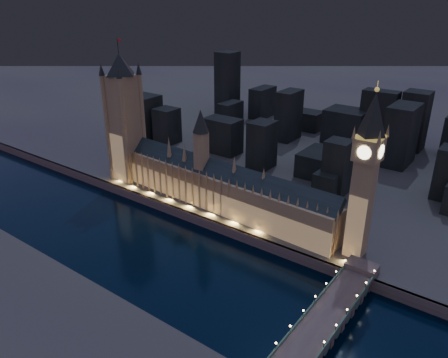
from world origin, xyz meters
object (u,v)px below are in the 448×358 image
Objects in this scene: elizabeth_tower at (366,164)px; westminster_bridge at (329,317)px; victoria_tower at (124,113)px; palace_of_westminster at (221,187)px.

westminster_bridge is (11.22, -65.37, -66.11)m from elizabeth_tower.
westminster_bridge is (229.22, -65.37, -64.02)m from victoria_tower.
victoria_tower is 246.80m from westminster_bridge.
victoria_tower reaches higher than elizabeth_tower.
westminster_bridge is (122.59, -65.18, -20.39)m from palace_of_westminster.
victoria_tower reaches higher than westminster_bridge.
palace_of_westminster is 120.40m from elizabeth_tower.
elizabeth_tower is 1.02× the size of westminster_bridge.
elizabeth_tower is at bearing 99.74° from westminster_bridge.
victoria_tower is at bearing 164.08° from westminster_bridge.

